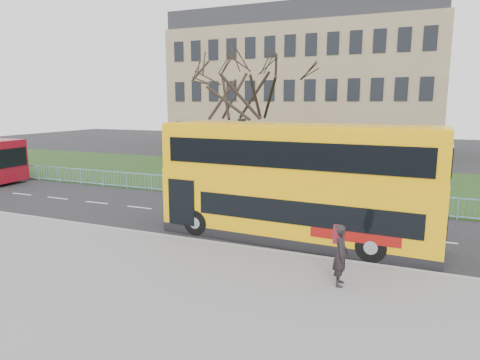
# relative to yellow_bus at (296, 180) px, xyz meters

# --- Properties ---
(ground) EXTENTS (120.00, 120.00, 0.00)m
(ground) POSITION_rel_yellow_bus_xyz_m (-3.46, -0.39, -2.57)
(ground) COLOR black
(ground) RESTS_ON ground
(pavement) EXTENTS (80.00, 10.50, 0.12)m
(pavement) POSITION_rel_yellow_bus_xyz_m (-3.46, -7.14, -2.51)
(pavement) COLOR slate
(pavement) RESTS_ON ground
(kerb) EXTENTS (80.00, 0.20, 0.14)m
(kerb) POSITION_rel_yellow_bus_xyz_m (-3.46, -1.94, -2.50)
(kerb) COLOR gray
(kerb) RESTS_ON ground
(grass_verge) EXTENTS (80.00, 15.40, 0.08)m
(grass_verge) POSITION_rel_yellow_bus_xyz_m (-3.46, 13.91, -2.53)
(grass_verge) COLOR #183312
(grass_verge) RESTS_ON ground
(guard_railing) EXTENTS (40.00, 0.12, 1.10)m
(guard_railing) POSITION_rel_yellow_bus_xyz_m (-3.46, 6.21, -2.02)
(guard_railing) COLOR #7FACE3
(guard_railing) RESTS_ON ground
(bare_tree) EXTENTS (7.66, 7.66, 10.95)m
(bare_tree) POSITION_rel_yellow_bus_xyz_m (-6.46, 9.61, 2.99)
(bare_tree) COLOR black
(bare_tree) RESTS_ON grass_verge
(civic_building) EXTENTS (30.00, 15.00, 14.00)m
(civic_building) POSITION_rel_yellow_bus_xyz_m (-8.46, 34.61, 4.43)
(civic_building) COLOR #856E54
(civic_building) RESTS_ON ground
(yellow_bus) EXTENTS (11.53, 3.25, 4.78)m
(yellow_bus) POSITION_rel_yellow_bus_xyz_m (0.00, 0.00, 0.00)
(yellow_bus) COLOR #F7B10A
(yellow_bus) RESTS_ON ground
(pedestrian) EXTENTS (0.54, 0.75, 1.93)m
(pedestrian) POSITION_rel_yellow_bus_xyz_m (2.63, -4.13, -1.48)
(pedestrian) COLOR black
(pedestrian) RESTS_ON pavement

